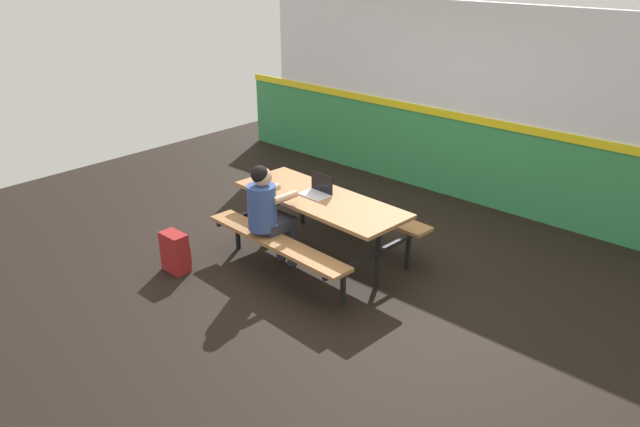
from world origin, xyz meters
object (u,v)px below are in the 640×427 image
student_nearer (268,209)px  laptop_silver (317,191)px  backpack_dark (175,252)px  picnic_table_main (320,211)px

student_nearer → laptop_silver: (0.17, 0.59, 0.08)m
student_nearer → backpack_dark: student_nearer is taller
picnic_table_main → laptop_silver: 0.23m
picnic_table_main → laptop_silver: laptop_silver is taller
picnic_table_main → student_nearer: (-0.24, -0.54, 0.13)m
laptop_silver → backpack_dark: size_ratio=0.75×
student_nearer → backpack_dark: bearing=-136.1°
picnic_table_main → laptop_silver: size_ratio=6.24×
student_nearer → laptop_silver: size_ratio=3.64×
picnic_table_main → student_nearer: student_nearer is taller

